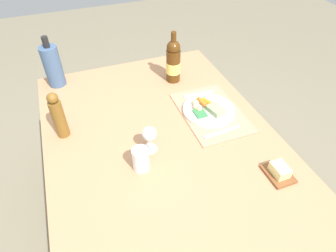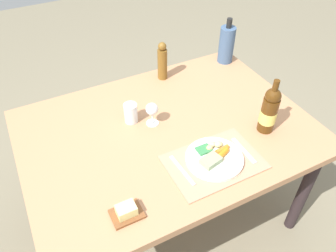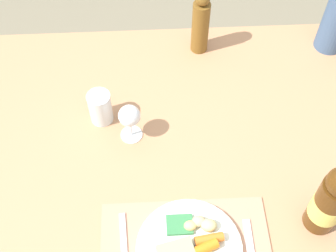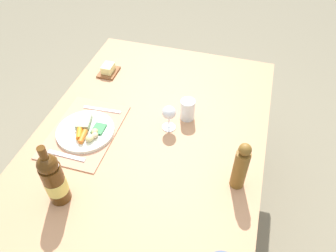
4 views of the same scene
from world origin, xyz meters
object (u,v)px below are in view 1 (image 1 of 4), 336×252
(wine_bottle, at_px, (173,62))
(pepper_mill, at_px, (58,116))
(fork, at_px, (222,132))
(butter_dish, at_px, (279,172))
(wine_glass, at_px, (149,135))
(dinner_plate, at_px, (208,109))
(knife, at_px, (199,94))
(cooler_bottle, at_px, (53,66))
(dining_table, at_px, (162,149))
(water_tumbler, at_px, (141,160))

(wine_bottle, xyz_separation_m, pepper_mill, (-0.26, 0.67, -0.01))
(fork, bearing_deg, butter_dish, -166.09)
(wine_glass, distance_m, pepper_mill, 0.44)
(dinner_plate, xyz_separation_m, fork, (-0.17, 0.01, -0.01))
(dinner_plate, bearing_deg, pepper_mill, 82.84)
(fork, relative_size, knife, 1.09)
(cooler_bottle, bearing_deg, knife, -118.04)
(wine_bottle, bearing_deg, butter_dish, -169.62)
(dinner_plate, relative_size, pepper_mill, 1.13)
(dining_table, distance_m, pepper_mill, 0.52)
(dining_table, height_order, pepper_mill, pepper_mill)
(knife, height_order, butter_dish, butter_dish)
(butter_dish, height_order, cooler_bottle, cooler_bottle)
(fork, bearing_deg, wine_bottle, 2.23)
(wine_glass, bearing_deg, dinner_plate, -68.22)
(fork, distance_m, wine_bottle, 0.54)
(fork, distance_m, butter_dish, 0.33)
(butter_dish, height_order, water_tumbler, water_tumbler)
(water_tumbler, height_order, pepper_mill, pepper_mill)
(dinner_plate, bearing_deg, butter_dish, -169.29)
(butter_dish, relative_size, wine_glass, 0.98)
(fork, bearing_deg, cooler_bottle, 41.05)
(fork, relative_size, wine_bottle, 0.65)
(dining_table, xyz_separation_m, wine_bottle, (0.45, -0.23, 0.21))
(water_tumbler, relative_size, cooler_bottle, 0.37)
(dining_table, bearing_deg, cooler_bottle, 33.36)
(fork, xyz_separation_m, wine_bottle, (0.53, 0.05, 0.12))
(dinner_plate, xyz_separation_m, water_tumbler, (-0.24, 0.44, 0.03))
(wine_bottle, bearing_deg, cooler_bottle, 73.25)
(fork, xyz_separation_m, pepper_mill, (0.26, 0.73, 0.11))
(dinner_plate, relative_size, butter_dish, 2.13)
(cooler_bottle, xyz_separation_m, wine_glass, (-0.71, -0.35, -0.03))
(butter_dish, relative_size, water_tumbler, 1.18)
(water_tumbler, bearing_deg, wine_bottle, -32.45)
(cooler_bottle, bearing_deg, pepper_mill, 178.77)
(knife, bearing_deg, wine_glass, 128.88)
(wine_bottle, bearing_deg, dinner_plate, -170.07)
(wine_glass, bearing_deg, butter_dish, -125.75)
(cooler_bottle, bearing_deg, water_tumbler, -160.37)
(water_tumbler, bearing_deg, knife, -49.09)
(knife, distance_m, butter_dish, 0.65)
(fork, xyz_separation_m, water_tumbler, (-0.07, 0.43, 0.04))
(knife, height_order, cooler_bottle, cooler_bottle)
(fork, bearing_deg, dining_table, 72.08)
(cooler_bottle, bearing_deg, dining_table, -146.64)
(dining_table, bearing_deg, wine_bottle, -27.45)
(water_tumbler, distance_m, pepper_mill, 0.45)
(wine_bottle, height_order, wine_glass, wine_bottle)
(cooler_bottle, distance_m, wine_bottle, 0.69)
(knife, height_order, wine_glass, wine_glass)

